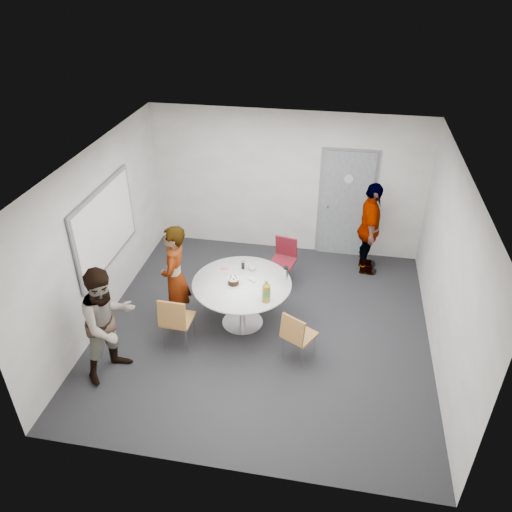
% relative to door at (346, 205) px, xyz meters
% --- Properties ---
extents(floor, '(5.00, 5.00, 0.00)m').
position_rel_door_xyz_m(floor, '(-1.10, -2.48, -1.03)').
color(floor, '#232327').
rests_on(floor, ground).
extents(ceiling, '(5.00, 5.00, 0.00)m').
position_rel_door_xyz_m(ceiling, '(-1.10, -2.48, 1.67)').
color(ceiling, silver).
rests_on(ceiling, wall_back).
extents(wall_back, '(5.00, 0.00, 5.00)m').
position_rel_door_xyz_m(wall_back, '(-1.10, 0.02, 0.32)').
color(wall_back, '#B3B0AA').
rests_on(wall_back, floor).
extents(wall_left, '(0.00, 5.00, 5.00)m').
position_rel_door_xyz_m(wall_left, '(-3.60, -2.48, 0.32)').
color(wall_left, '#B3B0AA').
rests_on(wall_left, floor).
extents(wall_right, '(0.00, 5.00, 5.00)m').
position_rel_door_xyz_m(wall_right, '(1.40, -2.48, 0.32)').
color(wall_right, '#B3B0AA').
rests_on(wall_right, floor).
extents(wall_front, '(5.00, 0.00, 5.00)m').
position_rel_door_xyz_m(wall_front, '(-1.10, -4.98, 0.32)').
color(wall_front, '#B3B0AA').
rests_on(wall_front, floor).
extents(door, '(1.02, 0.17, 2.12)m').
position_rel_door_xyz_m(door, '(0.00, 0.00, 0.00)').
color(door, slate).
rests_on(door, wall_back).
extents(whiteboard, '(0.04, 1.90, 1.25)m').
position_rel_door_xyz_m(whiteboard, '(-3.56, -2.28, 0.42)').
color(whiteboard, slate).
rests_on(whiteboard, wall_left).
extents(table, '(1.49, 1.49, 1.13)m').
position_rel_door_xyz_m(table, '(-1.41, -2.43, -0.35)').
color(table, white).
rests_on(table, floor).
extents(chair_near_left, '(0.44, 0.48, 0.89)m').
position_rel_door_xyz_m(chair_near_left, '(-2.27, -3.13, -0.48)').
color(chair_near_left, '#8F5E2C').
rests_on(chair_near_left, floor).
extents(chair_near_right, '(0.54, 0.56, 0.82)m').
position_rel_door_xyz_m(chair_near_right, '(-0.54, -3.10, -0.53)').
color(chair_near_right, '#8F5E2C').
rests_on(chair_near_right, floor).
extents(chair_far, '(0.47, 0.50, 0.84)m').
position_rel_door_xyz_m(chair_far, '(-0.97, -1.14, -0.52)').
color(chair_far, maroon).
rests_on(chair_far, floor).
extents(person_main, '(0.47, 0.66, 1.69)m').
position_rel_door_xyz_m(person_main, '(-2.43, -2.56, -0.18)').
color(person_main, '#A5C6EA').
rests_on(person_main, floor).
extents(person_left, '(0.96, 1.02, 1.68)m').
position_rel_door_xyz_m(person_left, '(-2.96, -3.73, -0.19)').
color(person_left, white).
rests_on(person_left, floor).
extents(person_right, '(0.46, 1.02, 1.71)m').
position_rel_door_xyz_m(person_right, '(0.44, -0.53, -0.17)').
color(person_right, black).
rests_on(person_right, floor).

